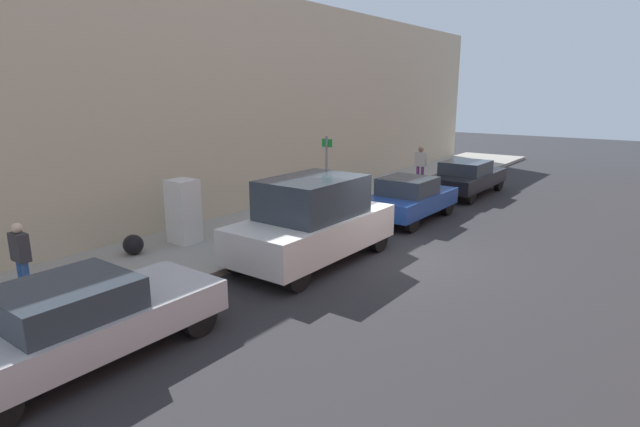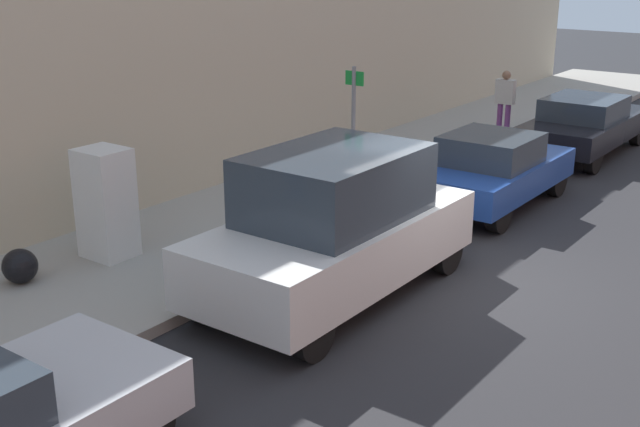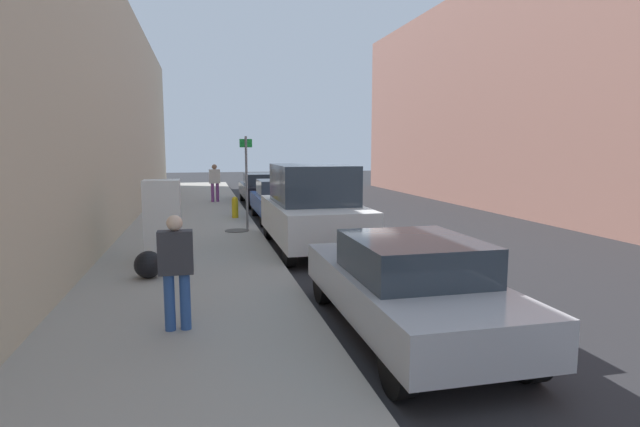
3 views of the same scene
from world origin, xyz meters
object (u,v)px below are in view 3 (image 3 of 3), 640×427
object	(u,v)px
parked_sedan_silver	(407,284)
parked_hatchback_blue	(281,200)
street_sign_post	(247,178)
fire_hydrant	(235,207)
parked_van_white	(313,208)
parked_sedan_dark	(263,188)
pedestrian_standing_near	(176,265)
trash_bag	(148,265)
discarded_refrigerator	(163,220)
pedestrian_walking_far	(215,180)

from	to	relation	value
parked_sedan_silver	parked_hatchback_blue	size ratio (longest dim) A/B	1.12
street_sign_post	parked_sedan_silver	size ratio (longest dim) A/B	0.62
parked_sedan_silver	parked_hatchback_blue	bearing A→B (deg)	90.00
street_sign_post	parked_sedan_silver	xyz separation A→B (m)	(1.41, -8.51, -0.97)
fire_hydrant	parked_van_white	size ratio (longest dim) A/B	0.16
street_sign_post	parked_hatchback_blue	bearing A→B (deg)	62.42
fire_hydrant	parked_sedan_dark	world-z (taller)	parked_sedan_dark
parked_sedan_silver	parked_hatchback_blue	distance (m)	11.21
street_sign_post	pedestrian_standing_near	bearing A→B (deg)	-101.47
trash_bag	parked_hatchback_blue	distance (m)	8.71
discarded_refrigerator	pedestrian_walking_far	distance (m)	11.76
street_sign_post	parked_sedan_dark	bearing A→B (deg)	79.84
fire_hydrant	parked_hatchback_blue	bearing A→B (deg)	4.05
trash_bag	pedestrian_walking_far	bearing A→B (deg)	83.24
pedestrian_walking_far	parked_sedan_dark	distance (m)	2.17
trash_bag	street_sign_post	bearing A→B (deg)	66.20
parked_sedan_silver	parked_hatchback_blue	world-z (taller)	parked_hatchback_blue
pedestrian_standing_near	parked_sedan_silver	world-z (taller)	pedestrian_standing_near
parked_hatchback_blue	fire_hydrant	bearing A→B (deg)	-175.95
pedestrian_walking_far	parked_van_white	distance (m)	10.73
parked_hatchback_blue	discarded_refrigerator	bearing A→B (deg)	-118.79
street_sign_post	pedestrian_walking_far	world-z (taller)	street_sign_post
pedestrian_standing_near	parked_hatchback_blue	xyz separation A→B (m)	(3.04, 10.74, -0.30)
parked_sedan_silver	pedestrian_standing_near	bearing A→B (deg)	171.15
street_sign_post	pedestrian_walking_far	distance (m)	8.03
fire_hydrant	parked_hatchback_blue	world-z (taller)	parked_hatchback_blue
fire_hydrant	pedestrian_standing_near	size ratio (longest dim) A/B	0.48
fire_hydrant	pedestrian_standing_near	world-z (taller)	pedestrian_standing_near
street_sign_post	pedestrian_standing_near	world-z (taller)	street_sign_post
pedestrian_walking_far	fire_hydrant	bearing A→B (deg)	-74.54
trash_bag	parked_sedan_silver	distance (m)	4.99
pedestrian_walking_far	parked_sedan_silver	size ratio (longest dim) A/B	0.38
pedestrian_walking_far	parked_van_white	size ratio (longest dim) A/B	0.36
parked_van_white	pedestrian_standing_near	bearing A→B (deg)	-118.96
fire_hydrant	parked_sedan_silver	world-z (taller)	parked_sedan_silver
fire_hydrant	parked_hatchback_blue	distance (m)	1.62
street_sign_post	parked_sedan_silver	distance (m)	8.68
parked_van_white	parked_hatchback_blue	distance (m)	5.25
street_sign_post	pedestrian_walking_far	xyz separation A→B (m)	(-0.72, 7.98, -0.56)
parked_van_white	parked_sedan_dark	size ratio (longest dim) A/B	1.00
parked_sedan_silver	parked_sedan_dark	world-z (taller)	parked_sedan_dark
discarded_refrigerator	fire_hydrant	xyz separation A→B (m)	(1.91, 6.29, -0.49)
fire_hydrant	pedestrian_standing_near	distance (m)	10.73
parked_sedan_silver	trash_bag	bearing A→B (deg)	137.93
parked_sedan_silver	discarded_refrigerator	bearing A→B (deg)	126.17
fire_hydrant	parked_sedan_dark	xyz separation A→B (m)	(1.60, 5.30, 0.20)
street_sign_post	parked_sedan_dark	xyz separation A→B (m)	(1.41, 7.90, -0.94)
pedestrian_standing_near	parked_van_white	bearing A→B (deg)	55.43
discarded_refrigerator	street_sign_post	world-z (taller)	street_sign_post
pedestrian_standing_near	trash_bag	bearing A→B (deg)	97.22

